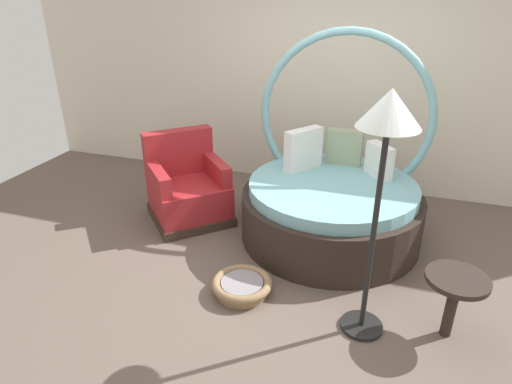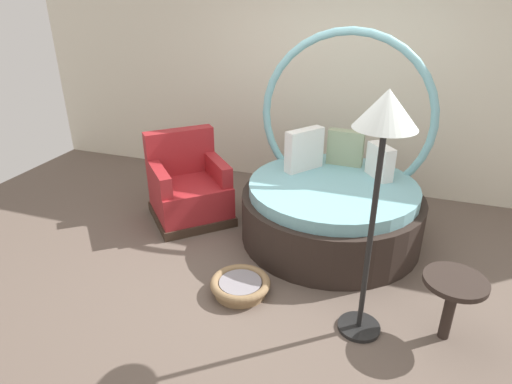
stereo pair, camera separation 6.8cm
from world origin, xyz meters
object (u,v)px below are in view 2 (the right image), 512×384
red_armchair (189,189)px  floor_lamp (384,136)px  pet_basket (240,285)px  round_daybed (333,199)px  side_table (454,290)px

red_armchair → floor_lamp: 2.65m
pet_basket → floor_lamp: floor_lamp is taller
round_daybed → pet_basket: bearing=-114.2°
red_armchair → side_table: red_armchair is taller
side_table → floor_lamp: (-0.60, -0.12, 1.11)m
round_daybed → side_table: round_daybed is taller
round_daybed → floor_lamp: round_daybed is taller
pet_basket → side_table: side_table is taller
round_daybed → red_armchair: 1.58m
round_daybed → floor_lamp: (0.46, -1.32, 1.13)m
round_daybed → pet_basket: round_daybed is taller
floor_lamp → red_armchair: bearing=149.4°
red_armchair → floor_lamp: size_ratio=0.62×
red_armchair → round_daybed: bearing=4.2°
pet_basket → floor_lamp: size_ratio=0.28×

